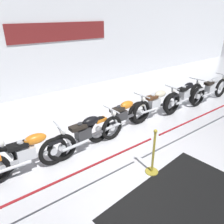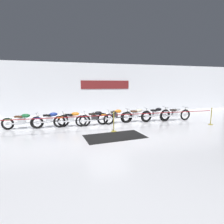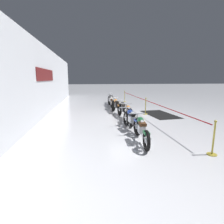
{
  "view_description": "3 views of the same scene",
  "coord_description": "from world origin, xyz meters",
  "px_view_note": "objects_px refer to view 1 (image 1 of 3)",
  "views": [
    {
      "loc": [
        -2.96,
        -3.57,
        3.16
      ],
      "look_at": [
        0.63,
        1.18,
        0.42
      ],
      "focal_mm": 35.0,
      "sensor_mm": 36.0,
      "label": 1
    },
    {
      "loc": [
        -2.42,
        -9.7,
        2.46
      ],
      "look_at": [
        0.27,
        0.32,
        0.81
      ],
      "focal_mm": 28.0,
      "sensor_mm": 36.0,
      "label": 2
    },
    {
      "loc": [
        -10.4,
        2.5,
        2.21
      ],
      "look_at": [
        -1.35,
        1.22,
        0.46
      ],
      "focal_mm": 28.0,
      "sensor_mm": 36.0,
      "label": 3
    }
  ],
  "objects_px": {
    "stanchion_far_left": "(98,169)",
    "motorcycle_black_3": "(85,134)",
    "motorcycle_orange_2": "(29,154)",
    "motorcycle_black_6": "(185,96)",
    "motorcycle_cream_5": "(155,104)",
    "motorcycle_silver_7": "(211,89)",
    "motorcycle_orange_4": "(122,117)",
    "floor_banner": "(179,201)",
    "stanchion_mid_left": "(153,158)"
  },
  "relations": [
    {
      "from": "motorcycle_silver_7",
      "to": "stanchion_mid_left",
      "type": "xyz_separation_m",
      "value": [
        -4.78,
        -1.55,
        -0.12
      ]
    },
    {
      "from": "motorcycle_orange_2",
      "to": "motorcycle_orange_4",
      "type": "bearing_deg",
      "value": 3.86
    },
    {
      "from": "stanchion_far_left",
      "to": "motorcycle_orange_2",
      "type": "bearing_deg",
      "value": 113.11
    },
    {
      "from": "motorcycle_orange_2",
      "to": "stanchion_mid_left",
      "type": "xyz_separation_m",
      "value": [
        2.05,
        -1.57,
        -0.1
      ]
    },
    {
      "from": "stanchion_far_left",
      "to": "floor_banner",
      "type": "xyz_separation_m",
      "value": [
        1.19,
        -0.87,
        -0.75
      ]
    },
    {
      "from": "motorcycle_black_3",
      "to": "motorcycle_silver_7",
      "type": "bearing_deg",
      "value": -0.12
    },
    {
      "from": "motorcycle_black_3",
      "to": "stanchion_mid_left",
      "type": "xyz_separation_m",
      "value": [
        0.7,
        -1.56,
        -0.1
      ]
    },
    {
      "from": "motorcycle_silver_7",
      "to": "stanchion_mid_left",
      "type": "relative_size",
      "value": 2.22
    },
    {
      "from": "motorcycle_orange_4",
      "to": "stanchion_mid_left",
      "type": "bearing_deg",
      "value": -108.95
    },
    {
      "from": "floor_banner",
      "to": "motorcycle_black_3",
      "type": "bearing_deg",
      "value": 96.3
    },
    {
      "from": "motorcycle_orange_2",
      "to": "motorcycle_black_3",
      "type": "bearing_deg",
      "value": -0.5
    },
    {
      "from": "motorcycle_silver_7",
      "to": "stanchion_far_left",
      "type": "bearing_deg",
      "value": -165.87
    },
    {
      "from": "motorcycle_black_3",
      "to": "floor_banner",
      "type": "bearing_deg",
      "value": -78.12
    },
    {
      "from": "motorcycle_cream_5",
      "to": "motorcycle_orange_2",
      "type": "bearing_deg",
      "value": -176.33
    },
    {
      "from": "motorcycle_cream_5",
      "to": "motorcycle_silver_7",
      "type": "bearing_deg",
      "value": -6.01
    },
    {
      "from": "motorcycle_orange_4",
      "to": "stanchion_mid_left",
      "type": "relative_size",
      "value": 2.25
    },
    {
      "from": "motorcycle_orange_2",
      "to": "motorcycle_cream_5",
      "type": "bearing_deg",
      "value": 3.67
    },
    {
      "from": "motorcycle_black_6",
      "to": "motorcycle_silver_7",
      "type": "distance_m",
      "value": 1.38
    },
    {
      "from": "motorcycle_cream_5",
      "to": "motorcycle_black_6",
      "type": "xyz_separation_m",
      "value": [
        1.36,
        -0.13,
        0.02
      ]
    },
    {
      "from": "stanchion_far_left",
      "to": "floor_banner",
      "type": "height_order",
      "value": "stanchion_far_left"
    },
    {
      "from": "floor_banner",
      "to": "motorcycle_cream_5",
      "type": "bearing_deg",
      "value": 44.78
    },
    {
      "from": "motorcycle_orange_4",
      "to": "stanchion_far_left",
      "type": "bearing_deg",
      "value": -138.52
    },
    {
      "from": "motorcycle_black_3",
      "to": "stanchion_mid_left",
      "type": "relative_size",
      "value": 2.24
    },
    {
      "from": "motorcycle_orange_2",
      "to": "motorcycle_cream_5",
      "type": "relative_size",
      "value": 0.99
    },
    {
      "from": "motorcycle_black_3",
      "to": "motorcycle_black_6",
      "type": "distance_m",
      "value": 4.12
    },
    {
      "from": "motorcycle_black_6",
      "to": "stanchion_far_left",
      "type": "distance_m",
      "value": 5.1
    },
    {
      "from": "motorcycle_black_6",
      "to": "motorcycle_orange_4",
      "type": "bearing_deg",
      "value": 179.14
    },
    {
      "from": "floor_banner",
      "to": "motorcycle_orange_4",
      "type": "bearing_deg",
      "value": 67.62
    },
    {
      "from": "motorcycle_orange_4",
      "to": "stanchion_mid_left",
      "type": "height_order",
      "value": "stanchion_mid_left"
    },
    {
      "from": "motorcycle_cream_5",
      "to": "stanchion_far_left",
      "type": "bearing_deg",
      "value": -151.87
    },
    {
      "from": "motorcycle_orange_4",
      "to": "motorcycle_silver_7",
      "type": "height_order",
      "value": "motorcycle_silver_7"
    },
    {
      "from": "motorcycle_orange_2",
      "to": "stanchion_mid_left",
      "type": "bearing_deg",
      "value": -37.48
    },
    {
      "from": "motorcycle_orange_4",
      "to": "stanchion_far_left",
      "type": "distance_m",
      "value": 2.66
    },
    {
      "from": "stanchion_far_left",
      "to": "motorcycle_silver_7",
      "type": "bearing_deg",
      "value": 14.13
    },
    {
      "from": "motorcycle_orange_2",
      "to": "stanchion_far_left",
      "type": "xyz_separation_m",
      "value": [
        0.67,
        -1.57,
        0.3
      ]
    },
    {
      "from": "motorcycle_orange_4",
      "to": "floor_banner",
      "type": "height_order",
      "value": "motorcycle_orange_4"
    },
    {
      "from": "motorcycle_black_3",
      "to": "motorcycle_black_6",
      "type": "xyz_separation_m",
      "value": [
        4.12,
        0.15,
        0.01
      ]
    },
    {
      "from": "motorcycle_orange_2",
      "to": "motorcycle_black_6",
      "type": "relative_size",
      "value": 0.94
    },
    {
      "from": "motorcycle_orange_4",
      "to": "floor_banner",
      "type": "bearing_deg",
      "value": -106.8
    },
    {
      "from": "stanchion_far_left",
      "to": "motorcycle_black_3",
      "type": "bearing_deg",
      "value": 66.57
    },
    {
      "from": "stanchion_far_left",
      "to": "floor_banner",
      "type": "bearing_deg",
      "value": -36.31
    },
    {
      "from": "motorcycle_cream_5",
      "to": "motorcycle_black_6",
      "type": "height_order",
      "value": "motorcycle_black_6"
    },
    {
      "from": "motorcycle_orange_2",
      "to": "motorcycle_silver_7",
      "type": "height_order",
      "value": "motorcycle_silver_7"
    },
    {
      "from": "motorcycle_black_3",
      "to": "stanchion_far_left",
      "type": "distance_m",
      "value": 1.73
    },
    {
      "from": "stanchion_mid_left",
      "to": "motorcycle_black_3",
      "type": "bearing_deg",
      "value": 114.25
    },
    {
      "from": "motorcycle_black_6",
      "to": "motorcycle_black_3",
      "type": "bearing_deg",
      "value": -177.93
    },
    {
      "from": "motorcycle_orange_4",
      "to": "motorcycle_silver_7",
      "type": "xyz_separation_m",
      "value": [
        4.18,
        -0.2,
        0.01
      ]
    },
    {
      "from": "motorcycle_cream_5",
      "to": "motorcycle_black_6",
      "type": "relative_size",
      "value": 0.95
    },
    {
      "from": "motorcycle_black_3",
      "to": "stanchion_far_left",
      "type": "height_order",
      "value": "stanchion_far_left"
    },
    {
      "from": "stanchion_far_left",
      "to": "floor_banner",
      "type": "relative_size",
      "value": 4.31
    }
  ]
}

